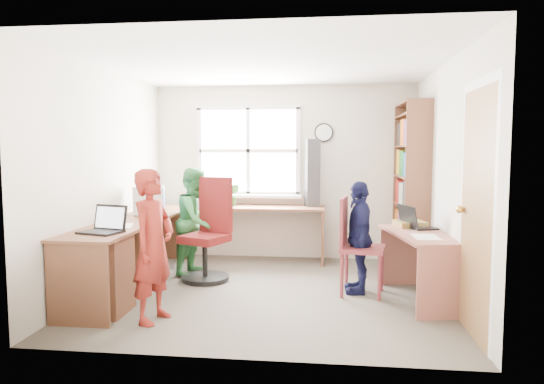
% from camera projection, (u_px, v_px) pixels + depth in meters
% --- Properties ---
extents(room, '(3.64, 3.44, 2.44)m').
position_uv_depth(room, '(271.00, 178.00, 5.18)').
color(room, '#474138').
rests_on(room, ground).
extents(l_desk, '(2.38, 2.95, 0.75)m').
position_uv_depth(l_desk, '(141.00, 252.00, 5.02)').
color(l_desk, brown).
rests_on(l_desk, ground).
extents(right_desk, '(0.74, 1.26, 0.68)m').
position_uv_depth(right_desk, '(422.00, 252.00, 4.85)').
color(right_desk, '#9E5E4F').
rests_on(right_desk, ground).
extents(bookshelf, '(0.30, 1.02, 2.10)m').
position_uv_depth(bookshelf, '(411.00, 191.00, 6.09)').
color(bookshelf, brown).
rests_on(bookshelf, ground).
extents(swivel_chair, '(0.73, 0.73, 1.19)m').
position_uv_depth(swivel_chair, '(209.00, 236.00, 5.66)').
color(swivel_chair, black).
rests_on(swivel_chair, ground).
extents(wooden_chair, '(0.51, 0.51, 1.02)m').
position_uv_depth(wooden_chair, '(355.00, 242.00, 5.07)').
color(wooden_chair, maroon).
rests_on(wooden_chair, ground).
extents(crt_monitor, '(0.42, 0.39, 0.34)m').
position_uv_depth(crt_monitor, '(149.00, 200.00, 5.72)').
color(crt_monitor, silver).
rests_on(crt_monitor, l_desk).
extents(laptop_left, '(0.43, 0.39, 0.25)m').
position_uv_depth(laptop_left, '(105.00, 226.00, 4.50)').
color(laptop_left, black).
rests_on(laptop_left, l_desk).
extents(laptop_right, '(0.40, 0.44, 0.25)m').
position_uv_depth(laptop_right, '(414.00, 223.00, 5.16)').
color(laptop_right, black).
rests_on(laptop_right, right_desk).
extents(speaker_a, '(0.12, 0.12, 0.19)m').
position_uv_depth(speaker_a, '(145.00, 207.00, 5.62)').
color(speaker_a, black).
rests_on(speaker_a, l_desk).
extents(speaker_b, '(0.09, 0.09, 0.17)m').
position_uv_depth(speaker_b, '(158.00, 204.00, 6.06)').
color(speaker_b, black).
rests_on(speaker_b, l_desk).
extents(cd_tower, '(0.22, 0.21, 0.91)m').
position_uv_depth(cd_tower, '(312.00, 173.00, 6.54)').
color(cd_tower, black).
rests_on(cd_tower, l_desk).
extents(game_box, '(0.36, 0.36, 0.06)m').
position_uv_depth(game_box, '(410.00, 224.00, 5.27)').
color(game_box, red).
rests_on(game_box, right_desk).
extents(paper_a, '(0.30, 0.37, 0.00)m').
position_uv_depth(paper_a, '(121.00, 226.00, 4.87)').
color(paper_a, silver).
rests_on(paper_a, l_desk).
extents(paper_b, '(0.24, 0.34, 0.00)m').
position_uv_depth(paper_b, '(426.00, 237.00, 4.62)').
color(paper_b, silver).
rests_on(paper_b, right_desk).
extents(potted_plant, '(0.19, 0.16, 0.30)m').
position_uv_depth(potted_plant, '(233.00, 195.00, 6.61)').
color(potted_plant, '#2F702C').
rests_on(potted_plant, l_desk).
extents(person_red, '(0.43, 0.55, 1.35)m').
position_uv_depth(person_red, '(153.00, 246.00, 4.25)').
color(person_red, maroon).
rests_on(person_red, ground).
extents(person_green, '(0.64, 0.74, 1.30)m').
position_uv_depth(person_green, '(196.00, 221.00, 5.92)').
color(person_green, '#327E3E').
rests_on(person_green, ground).
extents(person_navy, '(0.30, 0.70, 1.19)m').
position_uv_depth(person_navy, '(359.00, 237.00, 5.12)').
color(person_navy, '#111338').
rests_on(person_navy, ground).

